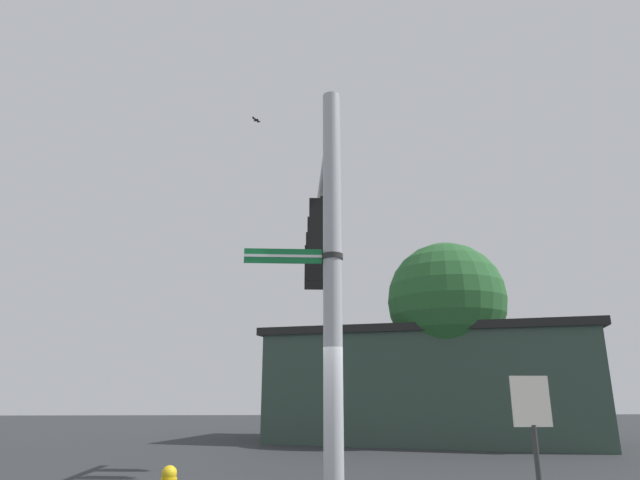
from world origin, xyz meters
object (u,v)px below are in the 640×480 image
object	(u,v)px
traffic_light_mid_inner	(319,245)
traffic_light_arm_end	(314,269)
street_name_sign	(308,256)
bird_flying	(256,120)
traffic_light_mid_outer	(316,258)
historical_marker	(533,425)
traffic_light_nearest_pole	(322,229)

from	to	relation	value
traffic_light_mid_inner	traffic_light_arm_end	distance (m)	2.40
traffic_light_mid_inner	street_name_sign	bearing A→B (deg)	-94.98
traffic_light_arm_end	bird_flying	xyz separation A→B (m)	(-1.77, 0.47, 4.72)
traffic_light_mid_outer	street_name_sign	bearing A→B (deg)	-93.71
traffic_light_mid_inner	historical_marker	distance (m)	5.79
traffic_light_mid_outer	bird_flying	size ratio (longest dim) A/B	4.81
traffic_light_nearest_pole	traffic_light_arm_end	distance (m)	3.60
traffic_light_mid_inner	historical_marker	size ratio (longest dim) A/B	0.62
traffic_light_mid_inner	historical_marker	world-z (taller)	traffic_light_mid_inner
traffic_light_mid_inner	traffic_light_arm_end	world-z (taller)	same
traffic_light_mid_outer	street_name_sign	world-z (taller)	traffic_light_mid_outer
street_name_sign	traffic_light_nearest_pole	bearing A→B (deg)	82.62
traffic_light_mid_inner	bird_flying	bearing A→B (deg)	121.88
bird_flying	historical_marker	bearing A→B (deg)	-50.53
traffic_light_mid_outer	historical_marker	bearing A→B (deg)	-53.84
traffic_light_arm_end	street_name_sign	bearing A→B (deg)	-92.92
traffic_light_mid_inner	street_name_sign	xyz separation A→B (m)	(-0.34, -3.87, -1.27)
traffic_light_arm_end	traffic_light_nearest_pole	bearing A→B (deg)	-89.59
traffic_light_arm_end	street_name_sign	world-z (taller)	traffic_light_arm_end
traffic_light_mid_inner	street_name_sign	distance (m)	4.09
traffic_light_nearest_pole	traffic_light_mid_outer	size ratio (longest dim) A/B	1.00
traffic_light_mid_inner	traffic_light_mid_outer	bearing A→B (deg)	90.41
traffic_light_mid_outer	historical_marker	distance (m)	6.52
street_name_sign	historical_marker	xyz separation A→B (m)	(3.49, 0.74, -2.43)
historical_marker	traffic_light_mid_inner	bearing A→B (deg)	135.23
traffic_light_arm_end	street_name_sign	size ratio (longest dim) A/B	0.89
traffic_light_nearest_pole	traffic_light_mid_outer	xyz separation A→B (m)	(-0.02, 2.40, 0.00)
street_name_sign	traffic_light_mid_inner	bearing A→B (deg)	85.02
traffic_light_nearest_pole	street_name_sign	world-z (taller)	traffic_light_nearest_pole
traffic_light_mid_outer	bird_flying	world-z (taller)	bird_flying
traffic_light_arm_end	street_name_sign	xyz separation A→B (m)	(-0.32, -6.27, -1.27)
traffic_light_mid_outer	bird_flying	bearing A→B (deg)	136.75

